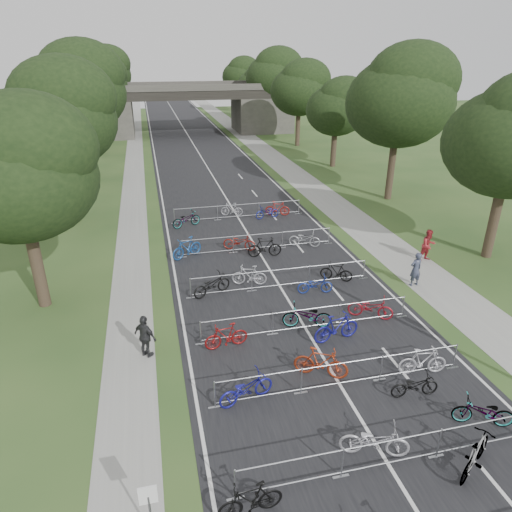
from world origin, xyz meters
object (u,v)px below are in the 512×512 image
at_px(pedestrian_a, 416,269).
at_px(pedestrian_c, 145,337).
at_px(overpass_bridge, 185,109).
at_px(pedestrian_b, 428,245).
at_px(park_sign, 149,503).

xyz_separation_m(pedestrian_a, pedestrian_c, (-13.60, -2.98, -0.00)).
height_order(overpass_bridge, pedestrian_a, overpass_bridge).
xyz_separation_m(pedestrian_b, pedestrian_c, (-16.00, -5.61, -0.03)).
height_order(pedestrian_b, pedestrian_c, pedestrian_b).
bearing_deg(park_sign, overpass_bridge, 83.74).
bearing_deg(overpass_bridge, pedestrian_b, -79.30).
xyz_separation_m(overpass_bridge, park_sign, (-6.80, -62.00, -2.27)).
relative_size(overpass_bridge, pedestrian_c, 16.96).
height_order(park_sign, pedestrian_a, pedestrian_a).
relative_size(pedestrian_a, pedestrian_b, 0.97).
bearing_deg(overpass_bridge, pedestrian_a, -82.45).
height_order(overpass_bridge, park_sign, overpass_bridge).
xyz_separation_m(pedestrian_a, pedestrian_b, (2.40, 2.63, 0.02)).
bearing_deg(pedestrian_b, pedestrian_a, -140.02).
bearing_deg(pedestrian_a, overpass_bridge, -89.06).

